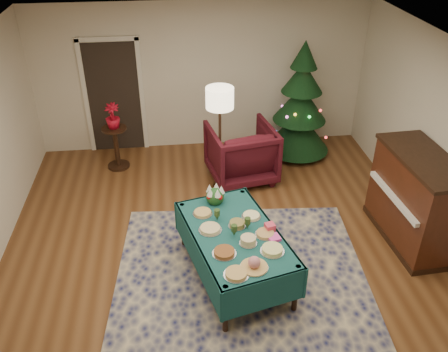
{
  "coord_description": "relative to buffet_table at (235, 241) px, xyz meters",
  "views": [
    {
      "loc": [
        -0.57,
        -4.74,
        4.33
      ],
      "look_at": [
        0.09,
        0.81,
        0.88
      ],
      "focal_mm": 38.0,
      "sensor_mm": 36.0,
      "label": 1
    }
  ],
  "objects": [
    {
      "name": "platter_2",
      "position": [
        0.38,
        -0.4,
        0.17
      ],
      "size": [
        0.28,
        0.28,
        0.06
      ],
      "color": "silver",
      "rests_on": "buffet_table"
    },
    {
      "name": "potted_plant",
      "position": [
        -1.68,
        2.99,
        0.34
      ],
      "size": [
        0.25,
        0.44,
        0.25
      ],
      "primitive_type": "imported",
      "color": "#AA0C20",
      "rests_on": "side_table"
    },
    {
      "name": "goblet_1",
      "position": [
        0.16,
        0.06,
        0.22
      ],
      "size": [
        0.07,
        0.07,
        0.16
      ],
      "color": "#2D471E",
      "rests_on": "buffet_table"
    },
    {
      "name": "platter_1",
      "position": [
        0.12,
        -0.64,
        0.2
      ],
      "size": [
        0.32,
        0.32,
        0.15
      ],
      "color": "silver",
      "rests_on": "buffet_table"
    },
    {
      "name": "platter_6",
      "position": [
        -0.3,
        0.08,
        0.16
      ],
      "size": [
        0.29,
        0.29,
        0.05
      ],
      "color": "silver",
      "rests_on": "buffet_table"
    },
    {
      "name": "goblet_2",
      "position": [
        -0.02,
        -0.06,
        0.22
      ],
      "size": [
        0.07,
        0.07,
        0.16
      ],
      "color": "#2D471E",
      "rests_on": "buffet_table"
    },
    {
      "name": "platter_7",
      "position": [
        0.04,
        0.12,
        0.17
      ],
      "size": [
        0.22,
        0.22,
        0.07
      ],
      "color": "silver",
      "rests_on": "buffet_table"
    },
    {
      "name": "gift_box",
      "position": [
        0.43,
        -0.0,
        0.18
      ],
      "size": [
        0.14,
        0.14,
        0.09
      ],
      "primitive_type": "cube",
      "rotation": [
        0.0,
        0.0,
        0.25
      ],
      "color": "#DB3C58",
      "rests_on": "buffet_table"
    },
    {
      "name": "floor_lamp",
      "position": [
        0.05,
        2.09,
        0.94
      ],
      "size": [
        0.43,
        0.43,
        1.76
      ],
      "color": "#A57F3F",
      "rests_on": "ground"
    },
    {
      "name": "centerpiece",
      "position": [
        -0.18,
        0.67,
        0.26
      ],
      "size": [
        0.25,
        0.25,
        0.29
      ],
      "color": "#1E4C1E",
      "rests_on": "buffet_table"
    },
    {
      "name": "platter_4",
      "position": [
        0.13,
        -0.22,
        0.18
      ],
      "size": [
        0.22,
        0.22,
        0.09
      ],
      "color": "silver",
      "rests_on": "buffet_table"
    },
    {
      "name": "goblet_0",
      "position": [
        -0.19,
        0.27,
        0.22
      ],
      "size": [
        0.07,
        0.07,
        0.16
      ],
      "color": "#2D471E",
      "rests_on": "buffet_table"
    },
    {
      "name": "napkin_stack",
      "position": [
        0.45,
        -0.18,
        0.16
      ],
      "size": [
        0.17,
        0.17,
        0.04
      ],
      "primitive_type": "cube",
      "rotation": [
        0.0,
        0.0,
        0.25
      ],
      "color": "#F644B5",
      "rests_on": "buffet_table"
    },
    {
      "name": "room_shell",
      "position": [
        -0.1,
        0.22,
        0.79
      ],
      "size": [
        7.0,
        7.0,
        7.0
      ],
      "color": "#593319",
      "rests_on": "ground"
    },
    {
      "name": "platter_3",
      "position": [
        -0.18,
        -0.37,
        0.16
      ],
      "size": [
        0.28,
        0.28,
        0.05
      ],
      "color": "silver",
      "rests_on": "buffet_table"
    },
    {
      "name": "platter_8",
      "position": [
        0.25,
        0.29,
        0.16
      ],
      "size": [
        0.25,
        0.25,
        0.04
      ],
      "color": "silver",
      "rests_on": "buffet_table"
    },
    {
      "name": "piano",
      "position": [
        2.56,
        0.47,
        0.09
      ],
      "size": [
        0.8,
        1.56,
        1.32
      ],
      "color": "black",
      "rests_on": "ground"
    },
    {
      "name": "armchair",
      "position": [
        0.44,
        2.37,
        -0.02
      ],
      "size": [
        1.19,
        1.14,
        1.07
      ],
      "primitive_type": "imported",
      "rotation": [
        0.0,
        0.0,
        3.32
      ],
      "color": "#440E18",
      "rests_on": "ground"
    },
    {
      "name": "rug",
      "position": [
        0.03,
        -0.69,
        -0.55
      ],
      "size": [
        3.53,
        4.44,
        0.02
      ],
      "primitive_type": "cube",
      "rotation": [
        0.0,
        0.0,
        -0.08
      ],
      "color": "#14194C",
      "rests_on": "ground"
    },
    {
      "name": "platter_0",
      "position": [
        -0.09,
        -0.73,
        0.16
      ],
      "size": [
        0.28,
        0.28,
        0.04
      ],
      "color": "silver",
      "rests_on": "buffet_table"
    },
    {
      "name": "platter_5",
      "position": [
        0.36,
        -0.09,
        0.16
      ],
      "size": [
        0.25,
        0.25,
        0.04
      ],
      "color": "silver",
      "rests_on": "buffet_table"
    },
    {
      "name": "buffet_table",
      "position": [
        0.0,
        0.0,
        0.0
      ],
      "size": [
        1.45,
        1.99,
        0.7
      ],
      "color": "black",
      "rests_on": "ground"
    },
    {
      "name": "platter_9",
      "position": [
        -0.36,
        0.43,
        0.16
      ],
      "size": [
        0.26,
        0.26,
        0.04
      ],
      "color": "silver",
      "rests_on": "buffet_table"
    },
    {
      "name": "christmas_tree",
      "position": [
        1.61,
        3.12,
        0.4
      ],
      "size": [
        1.31,
        1.31,
        2.13
      ],
      "color": "black",
      "rests_on": "ground"
    },
    {
      "name": "doorway",
      "position": [
        -1.7,
        3.7,
        0.54
      ],
      "size": [
        1.08,
        0.04,
        2.16
      ],
      "color": "black",
      "rests_on": "ground"
    },
    {
      "name": "side_table",
      "position": [
        -1.68,
        2.99,
        -0.18
      ],
      "size": [
        0.43,
        0.43,
        0.77
      ],
      "color": "black",
      "rests_on": "ground"
    }
  ]
}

